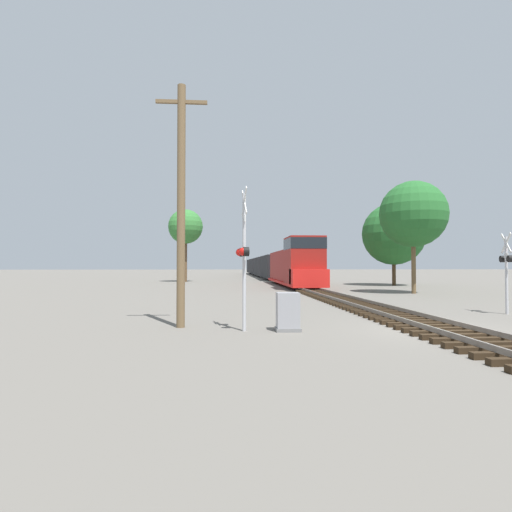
% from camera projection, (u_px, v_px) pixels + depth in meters
% --- Properties ---
extents(ground_plane, '(400.00, 400.00, 0.00)m').
position_uv_depth(ground_plane, '(436.00, 331.00, 13.13)').
color(ground_plane, '#666059').
extents(rail_track_bed, '(2.60, 160.00, 0.31)m').
position_uv_depth(rail_track_bed, '(436.00, 327.00, 13.13)').
color(rail_track_bed, black).
rests_on(rail_track_bed, ground).
extents(freight_train, '(3.14, 77.09, 4.70)m').
position_uv_depth(freight_train, '(267.00, 267.00, 69.48)').
color(freight_train, maroon).
rests_on(freight_train, ground).
extents(crossing_signal_near, '(0.42, 1.01, 4.71)m').
position_uv_depth(crossing_signal_near, '(244.00, 253.00, 13.14)').
color(crossing_signal_near, '#B7B7BC').
rests_on(crossing_signal_near, ground).
extents(crossing_signal_far, '(0.49, 1.01, 3.61)m').
position_uv_depth(crossing_signal_far, '(507.00, 264.00, 17.67)').
color(crossing_signal_far, '#B7B7BC').
rests_on(crossing_signal_far, ground).
extents(relay_cabinet, '(0.81, 0.61, 1.26)m').
position_uv_depth(relay_cabinet, '(288.00, 312.00, 13.10)').
color(relay_cabinet, slate).
rests_on(relay_cabinet, ground).
extents(utility_pole, '(1.80, 0.29, 8.52)m').
position_uv_depth(utility_pole, '(181.00, 202.00, 13.96)').
color(utility_pole, brown).
rests_on(utility_pole, ground).
extents(tree_far_right, '(5.09, 5.09, 8.66)m').
position_uv_depth(tree_far_right, '(413.00, 214.00, 30.70)').
color(tree_far_right, brown).
rests_on(tree_far_right, ground).
extents(tree_mid_background, '(6.67, 6.67, 8.89)m').
position_uv_depth(tree_mid_background, '(394.00, 234.00, 42.96)').
color(tree_mid_background, '#473521').
rests_on(tree_mid_background, ground).
extents(tree_deep_background, '(4.53, 4.53, 9.53)m').
position_uv_depth(tree_deep_background, '(186.00, 227.00, 52.41)').
color(tree_deep_background, brown).
rests_on(tree_deep_background, ground).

